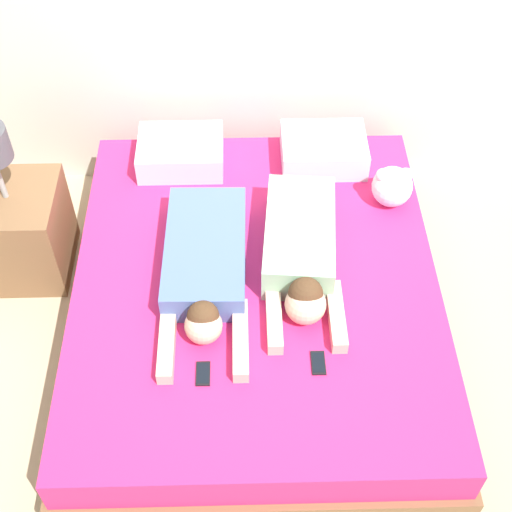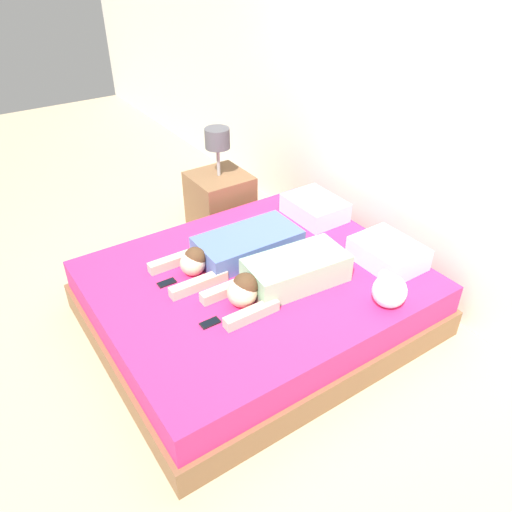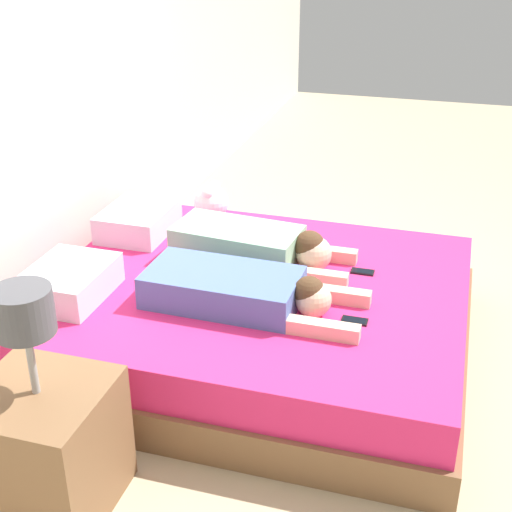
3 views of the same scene
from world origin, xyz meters
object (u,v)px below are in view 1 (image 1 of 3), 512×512
person_left (205,266)px  bed (256,302)px  pillow_head_left (181,152)px  pillow_head_right (323,150)px  nightstand (17,227)px  cell_phone_right (318,363)px  cell_phone_left (203,374)px  plush_toy (392,186)px  person_right (301,252)px

person_left → bed: bearing=0.0°
pillow_head_left → pillow_head_right: bearing=0.0°
nightstand → pillow_head_right: bearing=12.7°
bed → cell_phone_right: 0.61m
pillow_head_right → cell_phone_right: pillow_head_right is taller
person_left → cell_phone_left: bearing=-90.1°
bed → person_left: size_ratio=2.02×
cell_phone_right → plush_toy: size_ratio=0.54×
bed → pillow_head_left: bearing=115.4°
bed → person_right: 0.38m
person_left → plush_toy: size_ratio=4.73×
cell_phone_left → cell_phone_right: size_ratio=1.00×
plush_toy → cell_phone_left: bearing=-132.7°
bed → nightstand: 1.37m
pillow_head_right → cell_phone_right: size_ratio=3.86×
pillow_head_left → person_left: (0.16, -0.85, 0.00)m
pillow_head_left → bed: bearing=-64.6°
bed → cell_phone_right: (0.26, -0.51, 0.22)m
bed → plush_toy: plush_toy is taller
cell_phone_right → bed: bearing=117.3°
pillow_head_right → cell_phone_left: size_ratio=3.86×
bed → pillow_head_right: (0.40, 0.85, 0.29)m
cell_phone_right → pillow_head_left: bearing=116.1°
pillow_head_right → person_right: 0.80m
pillow_head_right → plush_toy: size_ratio=2.07×
plush_toy → pillow_head_left: bearing=163.3°
pillow_head_right → nightstand: size_ratio=0.49×
pillow_head_right → person_left: bearing=-127.4°
pillow_head_left → cell_phone_left: bearing=-83.7°
plush_toy → nightstand: nightstand is taller
bed → plush_toy: (0.73, 0.51, 0.32)m
pillow_head_left → nightstand: nightstand is taller
cell_phone_left → plush_toy: bearing=47.3°
cell_phone_left → plush_toy: (0.98, 1.06, 0.11)m
plush_toy → person_left: bearing=-152.6°
person_left → plush_toy: 1.10m
pillow_head_right → plush_toy: (0.33, -0.34, 0.04)m
nightstand → person_right: bearing=-15.0°
person_left → cell_phone_right: (0.51, -0.51, -0.08)m
person_left → plush_toy: (0.98, 0.51, 0.03)m
person_right → nightstand: (-1.51, 0.40, -0.21)m
pillow_head_left → nightstand: size_ratio=0.49×
pillow_head_right → nightstand: (-1.69, -0.38, -0.19)m
person_right → pillow_head_right: bearing=77.0°
pillow_head_right → bed: bearing=-115.4°
person_left → cell_phone_right: 0.73m
pillow_head_left → cell_phone_left: 1.41m
bed → pillow_head_right: bearing=64.6°
bed → person_left: bearing=-180.0°
cell_phone_right → plush_toy: plush_toy is taller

